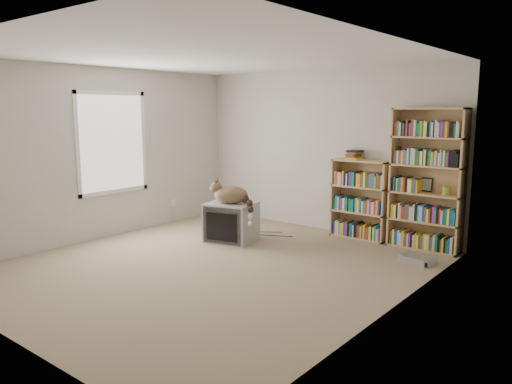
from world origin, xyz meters
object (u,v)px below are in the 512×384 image
Objects in this scene: cat at (234,198)px; bookcase_tall at (427,183)px; crt_tv at (232,222)px; bookcase_short at (361,202)px; dvd_player at (417,259)px.

bookcase_tall is at bearing 2.29° from cat.
crt_tv is at bearing -150.12° from bookcase_tall.
bookcase_tall is 1.64× the size of bookcase_short.
crt_tv is 2.00× the size of dvd_player.
dvd_player is at bearing -31.00° from bookcase_short.
dvd_player is (2.40, 0.71, -0.61)m from cat.
crt_tv is 0.66× the size of bookcase_short.
bookcase_short reaches higher than dvd_player.
bookcase_short is at bearing 18.14° from cat.
bookcase_short is (-0.97, -0.00, -0.37)m from bookcase_tall.
crt_tv reaches higher than dvd_player.
bookcase_short reaches higher than cat.
cat is at bearing -149.98° from dvd_player.
crt_tv is at bearing -135.54° from bookcase_short.
bookcase_short reaches higher than crt_tv.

